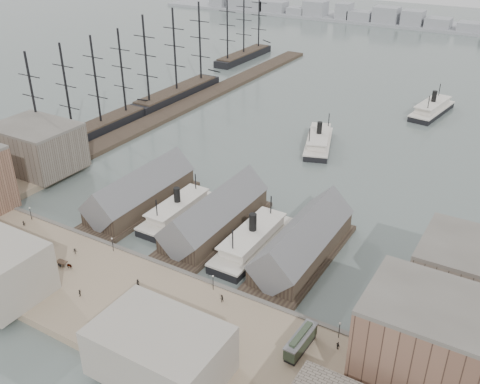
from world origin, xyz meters
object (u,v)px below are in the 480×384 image
Objects in this scene: horse_cart_center at (67,265)px; tram at (301,342)px; horse_cart_right at (170,340)px; horse_cart_left at (14,232)px; ferry_docked_west at (178,210)px.

tram is at bearing -87.96° from horse_cart_center.
tram is 2.08× the size of horse_cart_center.
horse_cart_right is (-22.85, -11.61, -1.07)m from tram.
tram is 25.65m from horse_cart_right.
horse_cart_right is at bearing -150.66° from tram.
horse_cart_left is (-82.43, -0.66, -1.02)m from tram.
horse_cart_left reaches higher than horse_cart_center.
tram is 82.44m from horse_cart_left.
horse_cart_right is at bearing -55.09° from ferry_docked_west.
horse_cart_left is at bearing -132.94° from ferry_docked_west.
horse_cart_center is at bearing -100.27° from horse_cart_left.
ferry_docked_west is at bearing 151.78° from tram.
horse_cart_right is at bearing -103.50° from horse_cart_center.
horse_cart_right is at bearing -102.12° from horse_cart_left.
ferry_docked_west reaches higher than horse_cart_left.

